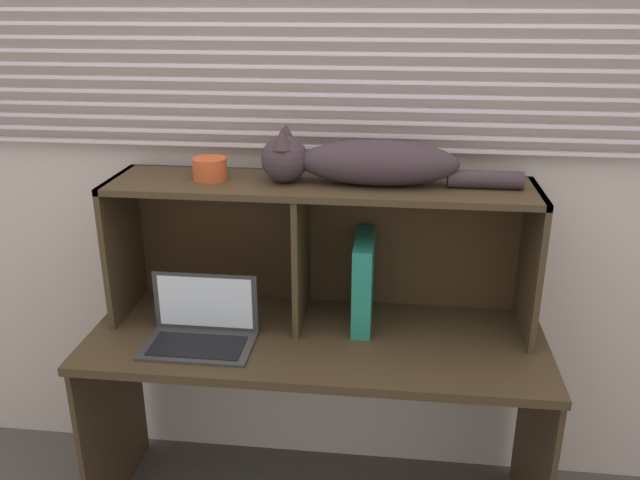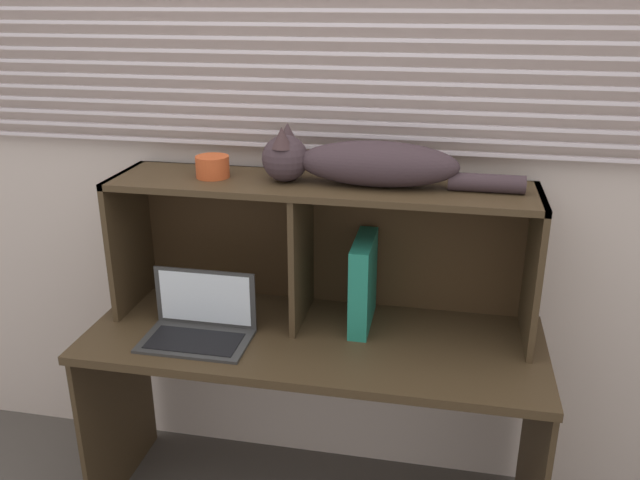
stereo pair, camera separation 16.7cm
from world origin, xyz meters
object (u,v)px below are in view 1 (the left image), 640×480
object	(u,v)px
laptop	(201,329)
binder_upright	(363,281)
small_basket	(210,169)
cat	(360,162)
book_stack	(199,308)

from	to	relation	value
laptop	binder_upright	size ratio (longest dim) A/B	1.14
laptop	small_basket	size ratio (longest dim) A/B	3.15
binder_upright	small_basket	distance (m)	0.64
cat	laptop	world-z (taller)	cat
binder_upright	book_stack	distance (m)	0.61
binder_upright	cat	bearing A→B (deg)	180.00
laptop	binder_upright	bearing A→B (deg)	21.14
small_basket	cat	bearing A→B (deg)	0.00
book_stack	small_basket	size ratio (longest dim) A/B	2.07
small_basket	book_stack	bearing A→B (deg)	176.45
binder_upright	small_basket	bearing A→B (deg)	180.00
binder_upright	small_basket	world-z (taller)	small_basket
cat	small_basket	xyz separation A→B (m)	(-0.50, 0.00, -0.04)
cat	binder_upright	distance (m)	0.42
cat	book_stack	xyz separation A→B (m)	(-0.57, 0.00, -0.56)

